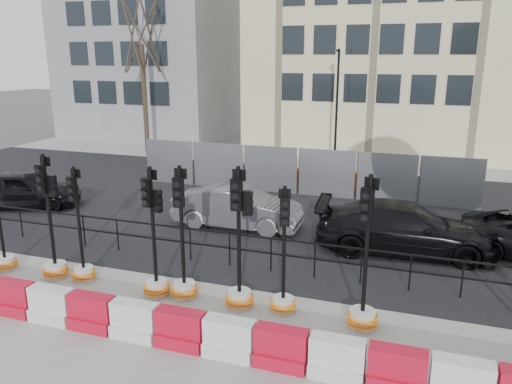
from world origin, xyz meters
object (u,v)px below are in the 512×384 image
(traffic_signal_a, at_px, (3,248))
(traffic_signal_d, at_px, (155,267))
(traffic_signal_h, at_px, (363,298))
(car_c, at_px, (404,228))
(car_a, at_px, (21,189))

(traffic_signal_a, bearing_deg, traffic_signal_d, 7.57)
(traffic_signal_a, relative_size, traffic_signal_h, 0.90)
(traffic_signal_a, distance_m, car_c, 11.35)
(traffic_signal_a, relative_size, traffic_signal_d, 0.95)
(traffic_signal_a, bearing_deg, traffic_signal_h, 8.24)
(traffic_signal_h, relative_size, car_c, 0.64)
(traffic_signal_a, height_order, car_a, traffic_signal_a)
(traffic_signal_d, xyz_separation_m, traffic_signal_h, (4.95, 0.09, -0.07))
(traffic_signal_h, height_order, car_a, traffic_signal_h)
(traffic_signal_d, bearing_deg, car_a, 166.65)
(traffic_signal_a, height_order, traffic_signal_h, traffic_signal_h)
(traffic_signal_a, bearing_deg, car_a, 136.39)
(car_c, bearing_deg, traffic_signal_h, 168.00)
(traffic_signal_h, distance_m, car_c, 4.78)
(traffic_signal_h, xyz_separation_m, car_a, (-13.48, 4.73, 0.02))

